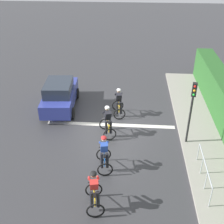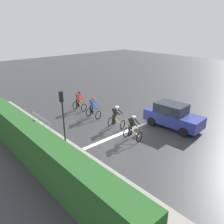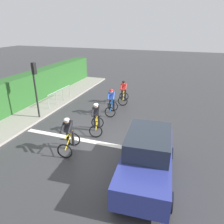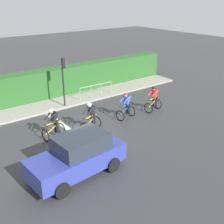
{
  "view_description": "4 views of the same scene",
  "coord_description": "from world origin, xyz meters",
  "px_view_note": "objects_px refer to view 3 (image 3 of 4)",
  "views": [
    {
      "loc": [
        -1.07,
        12.89,
        8.52
      ],
      "look_at": [
        -0.13,
        0.37,
        1.2
      ],
      "focal_mm": 45.75,
      "sensor_mm": 36.0,
      "label": 1
    },
    {
      "loc": [
        -10.11,
        -10.23,
        6.96
      ],
      "look_at": [
        0.18,
        1.23,
        1.01
      ],
      "focal_mm": 36.22,
      "sensor_mm": 36.0,
      "label": 2
    },
    {
      "loc": [
        4.03,
        -8.32,
        5.26
      ],
      "look_at": [
        0.62,
        1.54,
        0.9
      ],
      "focal_mm": 33.55,
      "sensor_mm": 36.0,
      "label": 3
    },
    {
      "loc": [
        11.85,
        -6.79,
        7.02
      ],
      "look_at": [
        0.8,
        1.58,
        1.13
      ],
      "focal_mm": 44.38,
      "sensor_mm": 36.0,
      "label": 4
    }
  ],
  "objects_px": {
    "cyclist_mid": "(97,118)",
    "traffic_light_near_crossing": "(35,83)",
    "cyclist_lead": "(124,92)",
    "cyclist_fourth": "(69,135)",
    "pedestrian_railing_kerbside": "(59,93)",
    "cyclist_second": "(112,102)",
    "car_navy": "(147,157)"
  },
  "relations": [
    {
      "from": "traffic_light_near_crossing",
      "to": "pedestrian_railing_kerbside",
      "type": "relative_size",
      "value": 1.22
    },
    {
      "from": "car_navy",
      "to": "traffic_light_near_crossing",
      "type": "xyz_separation_m",
      "value": [
        -7.02,
        3.18,
        1.35
      ]
    },
    {
      "from": "cyclist_second",
      "to": "pedestrian_railing_kerbside",
      "type": "height_order",
      "value": "cyclist_second"
    },
    {
      "from": "cyclist_second",
      "to": "traffic_light_near_crossing",
      "type": "height_order",
      "value": "traffic_light_near_crossing"
    },
    {
      "from": "cyclist_second",
      "to": "pedestrian_railing_kerbside",
      "type": "relative_size",
      "value": 0.61
    },
    {
      "from": "cyclist_second",
      "to": "car_navy",
      "type": "relative_size",
      "value": 0.39
    },
    {
      "from": "cyclist_second",
      "to": "pedestrian_railing_kerbside",
      "type": "xyz_separation_m",
      "value": [
        -4.13,
        0.58,
        -0.04
      ]
    },
    {
      "from": "car_navy",
      "to": "traffic_light_near_crossing",
      "type": "relative_size",
      "value": 1.26
    },
    {
      "from": "cyclist_second",
      "to": "car_navy",
      "type": "xyz_separation_m",
      "value": [
        3.17,
        -5.27,
        0.08
      ]
    },
    {
      "from": "pedestrian_railing_kerbside",
      "to": "cyclist_mid",
      "type": "bearing_deg",
      "value": -37.08
    },
    {
      "from": "cyclist_mid",
      "to": "traffic_light_near_crossing",
      "type": "xyz_separation_m",
      "value": [
        -3.93,
        0.51,
        1.43
      ]
    },
    {
      "from": "cyclist_mid",
      "to": "car_navy",
      "type": "height_order",
      "value": "car_navy"
    },
    {
      "from": "traffic_light_near_crossing",
      "to": "car_navy",
      "type": "bearing_deg",
      "value": -24.36
    },
    {
      "from": "car_navy",
      "to": "cyclist_fourth",
      "type": "bearing_deg",
      "value": 169.92
    },
    {
      "from": "cyclist_second",
      "to": "traffic_light_near_crossing",
      "type": "xyz_separation_m",
      "value": [
        -3.85,
        -2.09,
        1.43
      ]
    },
    {
      "from": "cyclist_lead",
      "to": "traffic_light_near_crossing",
      "type": "xyz_separation_m",
      "value": [
        -4.0,
        -4.27,
        1.43
      ]
    },
    {
      "from": "cyclist_fourth",
      "to": "pedestrian_railing_kerbside",
      "type": "distance_m",
      "value": 6.43
    },
    {
      "from": "cyclist_second",
      "to": "cyclist_fourth",
      "type": "height_order",
      "value": "same"
    },
    {
      "from": "cyclist_lead",
      "to": "pedestrian_railing_kerbside",
      "type": "height_order",
      "value": "cyclist_lead"
    },
    {
      "from": "cyclist_second",
      "to": "cyclist_fourth",
      "type": "xyz_separation_m",
      "value": [
        -0.37,
        -4.64,
        0.0
      ]
    },
    {
      "from": "car_navy",
      "to": "pedestrian_railing_kerbside",
      "type": "bearing_deg",
      "value": 141.27
    },
    {
      "from": "cyclist_fourth",
      "to": "traffic_light_near_crossing",
      "type": "relative_size",
      "value": 0.5
    },
    {
      "from": "cyclist_mid",
      "to": "car_navy",
      "type": "distance_m",
      "value": 4.09
    },
    {
      "from": "cyclist_lead",
      "to": "car_navy",
      "type": "xyz_separation_m",
      "value": [
        3.03,
        -7.45,
        0.08
      ]
    },
    {
      "from": "pedestrian_railing_kerbside",
      "to": "cyclist_lead",
      "type": "bearing_deg",
      "value": 20.57
    },
    {
      "from": "cyclist_mid",
      "to": "cyclist_fourth",
      "type": "distance_m",
      "value": 2.09
    },
    {
      "from": "cyclist_lead",
      "to": "cyclist_fourth",
      "type": "height_order",
      "value": "same"
    },
    {
      "from": "cyclist_lead",
      "to": "cyclist_mid",
      "type": "height_order",
      "value": "same"
    },
    {
      "from": "cyclist_lead",
      "to": "car_navy",
      "type": "relative_size",
      "value": 0.39
    },
    {
      "from": "cyclist_second",
      "to": "car_navy",
      "type": "bearing_deg",
      "value": -58.96
    },
    {
      "from": "cyclist_mid",
      "to": "car_navy",
      "type": "relative_size",
      "value": 0.39
    },
    {
      "from": "cyclist_fourth",
      "to": "cyclist_lead",
      "type": "bearing_deg",
      "value": 85.69
    }
  ]
}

